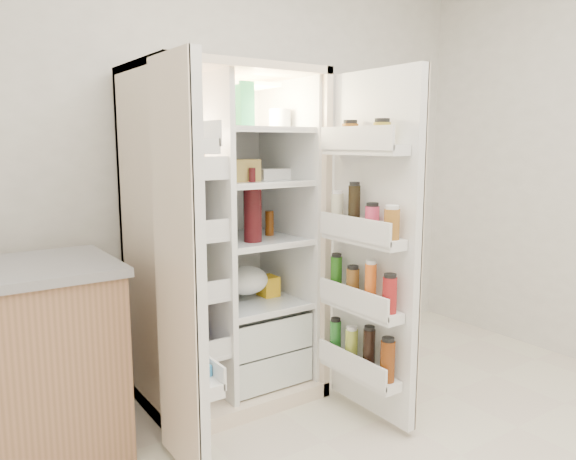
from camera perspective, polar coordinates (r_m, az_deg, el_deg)
wall_back at (r=3.35m, az=-7.93°, el=7.96°), size 4.00×0.02×2.70m
refrigerator at (r=3.07m, az=-6.74°, el=-3.51°), size 0.92×0.70×1.80m
freezer_door at (r=2.29m, az=-11.18°, el=-4.26°), size 0.15×0.40×1.72m
fridge_door at (r=2.75m, az=8.74°, el=-2.30°), size 0.17×0.58×1.72m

